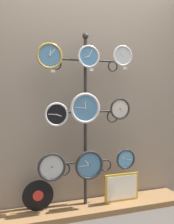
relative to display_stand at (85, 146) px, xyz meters
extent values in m
cube|color=gray|center=(0.00, 0.16, 0.72)|extent=(4.40, 0.04, 2.80)
cube|color=brown|center=(0.00, -0.06, -0.65)|extent=(2.20, 0.36, 0.06)
cylinder|color=#282623|center=(0.00, 0.00, -0.67)|extent=(0.33, 0.33, 0.02)
cylinder|color=#282623|center=(0.00, 0.00, 0.22)|extent=(0.04, 0.04, 1.76)
sphere|color=#282623|center=(0.00, 0.00, 1.13)|extent=(0.06, 0.06, 0.06)
cylinder|color=#282623|center=(-0.15, 0.00, 0.89)|extent=(0.31, 0.02, 0.02)
torus|color=#282623|center=(-0.31, 0.00, 0.84)|extent=(0.12, 0.02, 0.12)
cylinder|color=#282623|center=(0.15, 0.00, 0.89)|extent=(0.31, 0.02, 0.02)
torus|color=#282623|center=(0.31, 0.00, 0.84)|extent=(0.12, 0.02, 0.12)
cylinder|color=#282623|center=(-0.15, 0.00, 0.36)|extent=(0.31, 0.02, 0.02)
torus|color=#282623|center=(-0.31, 0.00, 0.30)|extent=(0.13, 0.02, 0.13)
cylinder|color=#282623|center=(0.15, 0.00, 0.36)|extent=(0.31, 0.02, 0.02)
torus|color=#282623|center=(0.31, 0.00, 0.30)|extent=(0.13, 0.02, 0.13)
cylinder|color=#282623|center=(-0.12, 0.00, -0.17)|extent=(0.23, 0.02, 0.02)
torus|color=#282623|center=(-0.23, 0.00, -0.23)|extent=(0.13, 0.02, 0.13)
cylinder|color=#282623|center=(0.12, 0.00, -0.17)|extent=(0.23, 0.02, 0.02)
torus|color=#282623|center=(0.23, 0.00, -0.23)|extent=(0.13, 0.02, 0.13)
cylinder|color=#4C84B2|center=(-0.39, -0.11, 0.90)|extent=(0.22, 0.02, 0.22)
torus|color=#A58438|center=(-0.39, -0.12, 0.90)|extent=(0.25, 0.02, 0.25)
cylinder|color=#A58438|center=(-0.39, -0.12, 0.90)|extent=(0.01, 0.01, 0.01)
cube|color=silver|center=(-0.39, -0.12, 0.92)|extent=(0.02, 0.00, 0.05)
cube|color=silver|center=(-0.37, -0.12, 0.93)|extent=(0.06, 0.00, 0.07)
cylinder|color=#4C84B2|center=(0.01, -0.07, 0.91)|extent=(0.21, 0.02, 0.21)
torus|color=silver|center=(0.01, -0.09, 0.91)|extent=(0.23, 0.02, 0.23)
cylinder|color=silver|center=(0.01, -0.09, 0.91)|extent=(0.01, 0.01, 0.01)
cube|color=silver|center=(-0.02, -0.09, 0.91)|extent=(0.05, 0.00, 0.02)
cube|color=silver|center=(0.02, -0.09, 0.95)|extent=(0.04, 0.00, 0.07)
cylinder|color=silver|center=(0.37, -0.09, 0.93)|extent=(0.20, 0.02, 0.20)
torus|color=silver|center=(0.37, -0.11, 0.93)|extent=(0.22, 0.02, 0.22)
cylinder|color=silver|center=(0.37, -0.11, 0.93)|extent=(0.01, 0.01, 0.01)
cube|color=silver|center=(0.36, -0.11, 0.96)|extent=(0.02, 0.00, 0.05)
cube|color=silver|center=(0.35, -0.11, 0.97)|extent=(0.04, 0.00, 0.07)
cylinder|color=black|center=(-0.32, -0.08, 0.35)|extent=(0.21, 0.02, 0.21)
torus|color=silver|center=(-0.32, -0.10, 0.35)|extent=(0.23, 0.02, 0.23)
cylinder|color=silver|center=(-0.32, -0.10, 0.35)|extent=(0.01, 0.01, 0.01)
cube|color=silver|center=(-0.30, -0.10, 0.34)|extent=(0.05, 0.00, 0.03)
cube|color=silver|center=(-0.37, -0.10, 0.35)|extent=(0.08, 0.00, 0.01)
cylinder|color=#4C84B2|center=(-0.04, -0.10, 0.40)|extent=(0.28, 0.02, 0.28)
torus|color=silver|center=(-0.04, -0.12, 0.40)|extent=(0.31, 0.03, 0.31)
cylinder|color=silver|center=(-0.04, -0.11, 0.40)|extent=(0.02, 0.01, 0.02)
cube|color=silver|center=(-0.04, -0.11, 0.44)|extent=(0.01, 0.00, 0.07)
cube|color=silver|center=(-0.09, -0.12, 0.41)|extent=(0.11, 0.00, 0.02)
cylinder|color=silver|center=(0.34, -0.10, 0.39)|extent=(0.20, 0.02, 0.20)
torus|color=#262628|center=(0.34, -0.11, 0.39)|extent=(0.22, 0.02, 0.22)
cylinder|color=#262628|center=(0.34, -0.11, 0.39)|extent=(0.01, 0.01, 0.01)
cube|color=silver|center=(0.36, -0.11, 0.37)|extent=(0.04, 0.00, 0.04)
cube|color=silver|center=(0.32, -0.12, 0.36)|extent=(0.05, 0.00, 0.07)
cylinder|color=silver|center=(-0.38, -0.11, -0.16)|extent=(0.25, 0.02, 0.25)
torus|color=#262628|center=(-0.38, -0.12, -0.16)|extent=(0.28, 0.03, 0.28)
cylinder|color=#262628|center=(-0.38, -0.12, -0.16)|extent=(0.02, 0.01, 0.02)
cube|color=silver|center=(-0.36, -0.12, -0.18)|extent=(0.04, 0.00, 0.05)
cube|color=silver|center=(-0.41, -0.12, -0.19)|extent=(0.07, 0.00, 0.08)
cylinder|color=#4C84B2|center=(0.00, -0.11, -0.17)|extent=(0.27, 0.02, 0.27)
torus|color=#262628|center=(0.00, -0.13, -0.17)|extent=(0.30, 0.03, 0.30)
cylinder|color=#262628|center=(0.00, -0.12, -0.17)|extent=(0.02, 0.01, 0.02)
cube|color=silver|center=(-0.02, -0.13, -0.14)|extent=(0.05, 0.00, 0.06)
cube|color=silver|center=(-0.06, -0.13, -0.17)|extent=(0.11, 0.00, 0.01)
cylinder|color=#60A8DB|center=(0.41, -0.10, -0.15)|extent=(0.20, 0.02, 0.20)
torus|color=#262628|center=(0.41, -0.12, -0.15)|extent=(0.22, 0.02, 0.22)
cylinder|color=#262628|center=(0.41, -0.12, -0.15)|extent=(0.01, 0.01, 0.01)
cube|color=silver|center=(0.39, -0.12, -0.14)|extent=(0.05, 0.00, 0.03)
cube|color=silver|center=(0.45, -0.12, -0.15)|extent=(0.08, 0.00, 0.02)
cylinder|color=black|center=(-0.50, -0.01, -0.46)|extent=(0.31, 0.01, 0.31)
cylinder|color=red|center=(-0.50, -0.01, -0.46)|extent=(0.11, 0.00, 0.11)
cube|color=gold|center=(0.39, -0.06, -0.47)|extent=(0.39, 0.02, 0.30)
cube|color=white|center=(0.39, -0.07, -0.47)|extent=(0.35, 0.00, 0.26)
cube|color=white|center=(-0.36, -0.12, 0.76)|extent=(0.04, 0.00, 0.03)
cube|color=white|center=(0.04, -0.08, 0.78)|extent=(0.04, 0.00, 0.03)
cube|color=white|center=(0.40, -0.10, 0.81)|extent=(0.04, 0.00, 0.03)
camera|label=1|loc=(-0.86, -2.56, 0.54)|focal=42.00mm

